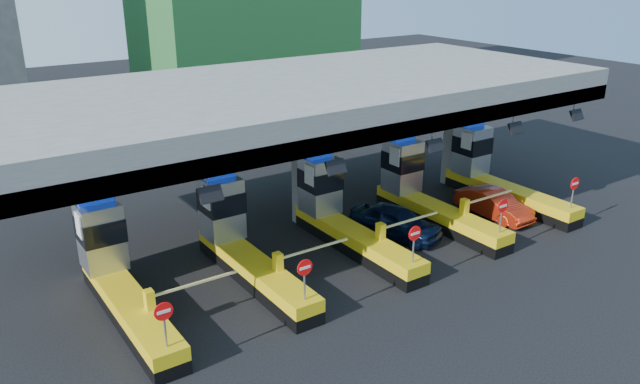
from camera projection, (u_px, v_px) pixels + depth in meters
ground at (343, 244)px, 28.14m from camera, size 120.00×120.00×0.00m
toll_canopy at (307, 99)px, 28.21m from camera, size 28.00×12.09×7.00m
toll_lane_far_left at (116, 272)px, 22.61m from camera, size 4.43×8.00×4.16m
toll_lane_left at (239, 240)px, 25.24m from camera, size 4.43×8.00×4.16m
toll_lane_center at (339, 213)px, 27.87m from camera, size 4.43×8.00×4.16m
toll_lane_right at (422, 191)px, 30.50m from camera, size 4.43×8.00×4.16m
toll_lane_far_right at (492, 173)px, 33.13m from camera, size 4.43×8.00×4.16m
van at (396, 222)px, 28.63m from camera, size 3.17×4.71×1.49m
red_car at (494, 204)px, 30.85m from camera, size 1.46×4.12×1.35m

